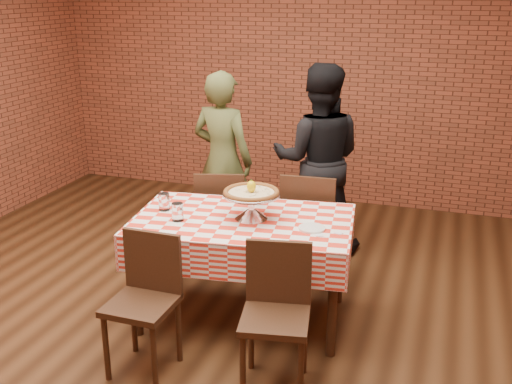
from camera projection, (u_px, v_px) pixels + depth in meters
ground at (190, 331)px, 4.21m from camera, size 6.00×6.00×0.00m
back_wall at (302, 67)px, 6.44m from camera, size 5.50×0.00×5.50m
table at (243, 270)px, 4.27m from camera, size 1.56×1.06×0.75m
tablecloth at (243, 236)px, 4.18m from camera, size 1.60×1.10×0.25m
pizza_stand at (251, 206)px, 4.12m from camera, size 0.41×0.41×0.18m
pizza at (251, 193)px, 4.09m from camera, size 0.39×0.39×0.03m
lemon at (251, 186)px, 4.08m from camera, size 0.07×0.07×0.08m
water_glass_left at (178, 212)px, 4.09m from camera, size 0.09×0.09×0.12m
water_glass_right at (164, 202)px, 4.28m from camera, size 0.09×0.09×0.12m
side_plate at (312, 228)px, 3.96m from camera, size 0.20×0.20×0.01m
sweetener_packet_a at (319, 235)px, 3.86m from camera, size 0.06×0.05×0.00m
sweetener_packet_b at (338, 233)px, 3.89m from camera, size 0.06×0.04×0.00m
condiment_caddy at (254, 195)px, 4.42m from camera, size 0.10×0.09×0.13m
chair_near_left at (141, 308)px, 3.65m from camera, size 0.39×0.39×0.86m
chair_near_right at (275, 322)px, 3.49m from camera, size 0.45×0.45×0.86m
chair_far_left at (222, 219)px, 5.03m from camera, size 0.49×0.49×0.88m
chair_far_right at (311, 224)px, 4.87m from camera, size 0.45×0.45×0.91m
diner_olive at (223, 160)px, 5.41m from camera, size 0.63×0.47×1.58m
diner_black at (318, 159)px, 5.29m from camera, size 0.91×0.77×1.66m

